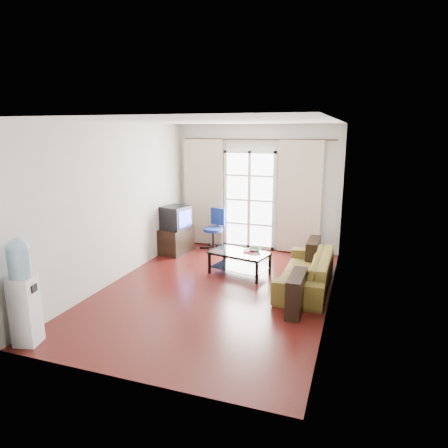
# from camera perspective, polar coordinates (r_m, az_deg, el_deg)

# --- Properties ---
(floor) EXTENTS (5.20, 5.20, 0.00)m
(floor) POSITION_cam_1_polar(r_m,az_deg,el_deg) (6.68, -1.15, -9.36)
(floor) COLOR #531813
(floor) RESTS_ON ground
(ceiling) EXTENTS (5.20, 5.20, 0.00)m
(ceiling) POSITION_cam_1_polar(r_m,az_deg,el_deg) (6.17, -1.27, 14.48)
(ceiling) COLOR white
(ceiling) RESTS_ON wall_back
(wall_back) EXTENTS (3.60, 0.02, 2.70)m
(wall_back) POSITION_cam_1_polar(r_m,az_deg,el_deg) (8.74, 4.71, 5.19)
(wall_back) COLOR silver
(wall_back) RESTS_ON floor
(wall_front) EXTENTS (3.60, 0.02, 2.70)m
(wall_front) POSITION_cam_1_polar(r_m,az_deg,el_deg) (4.02, -14.15, -4.77)
(wall_front) COLOR silver
(wall_front) RESTS_ON floor
(wall_left) EXTENTS (0.02, 5.20, 2.70)m
(wall_left) POSITION_cam_1_polar(r_m,az_deg,el_deg) (7.10, -14.99, 2.92)
(wall_left) COLOR silver
(wall_left) RESTS_ON floor
(wall_right) EXTENTS (0.02, 5.20, 2.70)m
(wall_right) POSITION_cam_1_polar(r_m,az_deg,el_deg) (5.92, 15.37, 0.91)
(wall_right) COLOR silver
(wall_right) RESTS_ON floor
(french_door) EXTENTS (1.16, 0.06, 2.15)m
(french_door) POSITION_cam_1_polar(r_m,az_deg,el_deg) (8.77, 3.63, 3.41)
(french_door) COLOR white
(french_door) RESTS_ON wall_back
(curtain_rod) EXTENTS (3.30, 0.04, 0.04)m
(curtain_rod) POSITION_cam_1_polar(r_m,az_deg,el_deg) (8.56, 4.67, 11.94)
(curtain_rod) COLOR #4C3F2D
(curtain_rod) RESTS_ON wall_back
(curtain_left) EXTENTS (0.90, 0.07, 2.35)m
(curtain_left) POSITION_cam_1_polar(r_m,az_deg,el_deg) (9.02, -2.93, 4.50)
(curtain_left) COLOR beige
(curtain_left) RESTS_ON curtain_rod
(curtain_right) EXTENTS (0.90, 0.07, 2.35)m
(curtain_right) POSITION_cam_1_polar(r_m,az_deg,el_deg) (8.46, 10.74, 3.71)
(curtain_right) COLOR beige
(curtain_right) RESTS_ON curtain_rod
(radiator) EXTENTS (0.64, 0.12, 0.64)m
(radiator) POSITION_cam_1_polar(r_m,az_deg,el_deg) (8.69, 9.54, -1.87)
(radiator) COLOR gray
(radiator) RESTS_ON floor
(sofa) EXTENTS (1.96, 0.77, 0.57)m
(sofa) POSITION_cam_1_polar(r_m,az_deg,el_deg) (6.84, 11.63, -6.53)
(sofa) COLOR brown
(sofa) RESTS_ON floor
(coffee_table) EXTENTS (1.13, 0.79, 0.42)m
(coffee_table) POSITION_cam_1_polar(r_m,az_deg,el_deg) (7.28, 2.24, -5.16)
(coffee_table) COLOR silver
(coffee_table) RESTS_ON floor
(bowl) EXTENTS (0.36, 0.36, 0.05)m
(bowl) POSITION_cam_1_polar(r_m,az_deg,el_deg) (7.30, 4.39, -3.71)
(bowl) COLOR green
(bowl) RESTS_ON coffee_table
(book) EXTENTS (0.21, 0.27, 0.02)m
(book) POSITION_cam_1_polar(r_m,az_deg,el_deg) (7.31, 2.97, -3.78)
(book) COLOR #AE3915
(book) RESTS_ON coffee_table
(remote) EXTENTS (0.15, 0.07, 0.02)m
(remote) POSITION_cam_1_polar(r_m,az_deg,el_deg) (7.31, 3.32, -3.82)
(remote) COLOR black
(remote) RESTS_ON coffee_table
(tv_stand) EXTENTS (0.59, 0.80, 0.54)m
(tv_stand) POSITION_cam_1_polar(r_m,az_deg,el_deg) (8.61, -6.90, -2.34)
(tv_stand) COLOR black
(tv_stand) RESTS_ON floor
(crt_tv) EXTENTS (0.61, 0.61, 0.48)m
(crt_tv) POSITION_cam_1_polar(r_m,az_deg,el_deg) (8.48, -7.02, 0.96)
(crt_tv) COLOR black
(crt_tv) RESTS_ON tv_stand
(task_chair) EXTENTS (0.73, 0.73, 0.88)m
(task_chair) POSITION_cam_1_polar(r_m,az_deg,el_deg) (8.85, -1.44, -1.88)
(task_chair) COLOR black
(task_chair) RESTS_ON floor
(water_cooler) EXTENTS (0.33, 0.33, 1.35)m
(water_cooler) POSITION_cam_1_polar(r_m,az_deg,el_deg) (5.40, -26.80, -8.39)
(water_cooler) COLOR white
(water_cooler) RESTS_ON floor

